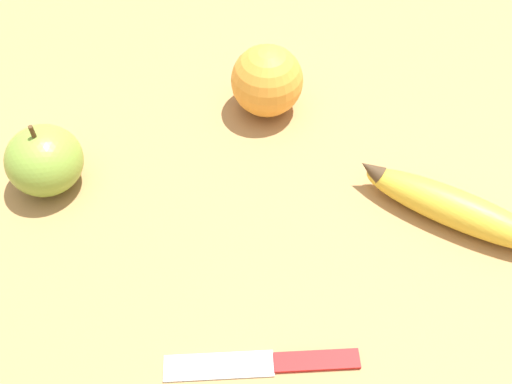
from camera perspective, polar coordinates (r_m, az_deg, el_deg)
name	(u,v)px	position (r m, az deg, el deg)	size (l,w,h in m)	color
ground_plane	(253,235)	(0.56, -0.29, -4.13)	(3.00, 3.00, 0.00)	#A87A47
banana	(454,208)	(0.59, 18.36, -1.44)	(0.04, 0.20, 0.04)	gold
orange	(267,81)	(0.65, 1.06, 10.55)	(0.08, 0.08, 0.08)	orange
apple	(44,160)	(0.61, -19.50, 2.86)	(0.07, 0.07, 0.08)	olive
paring_knife	(269,363)	(0.50, 1.28, -15.93)	(0.10, 0.14, 0.01)	silver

